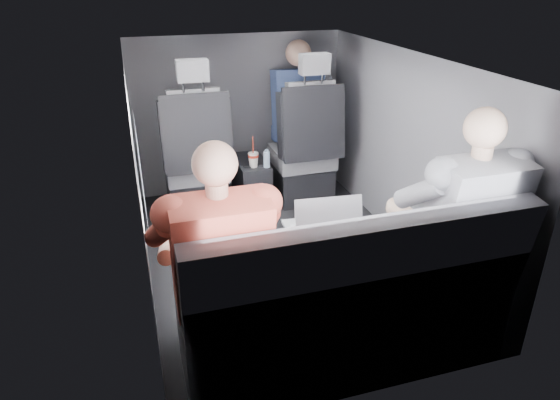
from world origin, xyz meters
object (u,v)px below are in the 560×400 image
object	(u,v)px
laptop_white	(220,243)
passenger_rear_left	(217,264)
soda_cup	(253,159)
passenger_rear_right	(454,224)
water_bottle	(267,159)
laptop_silver	(322,225)
front_seat_right	(304,157)
center_console	(251,183)
front_seat_left	(197,168)
laptop_black	(446,214)
rear_bench	(346,311)
passenger_front_right	(298,107)

from	to	relation	value
laptop_white	passenger_rear_left	world-z (taller)	passenger_rear_left
soda_cup	passenger_rear_right	distance (m)	1.83
water_bottle	laptop_silver	size ratio (longest dim) A/B	0.40
front_seat_right	soda_cup	world-z (taller)	front_seat_right
front_seat_right	center_console	size ratio (longest dim) A/B	2.64
front_seat_right	laptop_silver	world-z (taller)	front_seat_right
water_bottle	passenger_rear_left	distance (m)	1.81
center_console	passenger_rear_left	xyz separation A→B (m)	(-0.61, -1.85, 0.43)
front_seat_right	passenger_rear_right	world-z (taller)	passenger_rear_right
front_seat_left	water_bottle	bearing A→B (deg)	-14.83
passenger_rear_right	laptop_black	bearing A→B (deg)	69.60
rear_bench	passenger_rear_left	xyz separation A→B (m)	(-0.61, 0.09, 0.33)
soda_cup	center_console	bearing A→B (deg)	84.53
rear_bench	water_bottle	world-z (taller)	rear_bench
rear_bench	laptop_black	size ratio (longest dim) A/B	5.11
laptop_white	laptop_black	distance (m)	1.23
laptop_white	laptop_silver	size ratio (longest dim) A/B	0.92
laptop_black	passenger_rear_left	bearing A→B (deg)	-173.58
passenger_rear_left	passenger_front_right	world-z (taller)	passenger_front_right
passenger_front_right	front_seat_left	bearing A→B (deg)	-164.40
center_console	laptop_black	size ratio (longest dim) A/B	1.53
center_console	rear_bench	xyz separation A→B (m)	(-0.00, -1.94, 0.11)
laptop_silver	passenger_front_right	xyz separation A→B (m)	(0.50, 1.85, 0.13)
front_seat_left	laptop_black	bearing A→B (deg)	-56.10
laptop_black	rear_bench	bearing A→B (deg)	-160.37
rear_bench	passenger_rear_right	xyz separation A→B (m)	(0.61, 0.09, 0.34)
laptop_black	passenger_front_right	world-z (taller)	passenger_front_right
center_console	laptop_white	bearing A→B (deg)	-108.51
soda_cup	laptop_white	distance (m)	1.62
rear_bench	passenger_rear_right	distance (m)	0.71
laptop_black	passenger_rear_left	xyz separation A→B (m)	(-1.27, -0.14, 0.01)
front_seat_left	passenger_front_right	bearing A→B (deg)	15.60
center_console	passenger_rear_right	xyz separation A→B (m)	(0.61, -1.85, 0.45)
rear_bench	laptop_silver	size ratio (longest dim) A/B	4.42
soda_cup	passenger_rear_left	size ratio (longest dim) A/B	0.20
front_seat_left	soda_cup	distance (m)	0.45
front_seat_left	laptop_silver	xyz separation A→B (m)	(0.43, -1.60, 0.23)
laptop_white	laptop_silver	world-z (taller)	laptop_silver
front_seat_right	water_bottle	size ratio (longest dim) A/B	8.68
rear_bench	water_bottle	distance (m)	1.77
soda_cup	laptop_silver	distance (m)	1.50
water_bottle	passenger_front_right	distance (m)	0.63
soda_cup	passenger_rear_left	world-z (taller)	passenger_rear_left
laptop_black	soda_cup	bearing A→B (deg)	113.60
rear_bench	laptop_silver	world-z (taller)	rear_bench
front_seat_right	laptop_silver	size ratio (longest dim) A/B	3.50
water_bottle	soda_cup	bearing A→B (deg)	158.86
laptop_silver	laptop_black	xyz separation A→B (m)	(0.69, -0.07, -0.00)
front_seat_right	water_bottle	world-z (taller)	front_seat_right
rear_bench	soda_cup	xyz separation A→B (m)	(-0.01, 1.80, 0.16)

